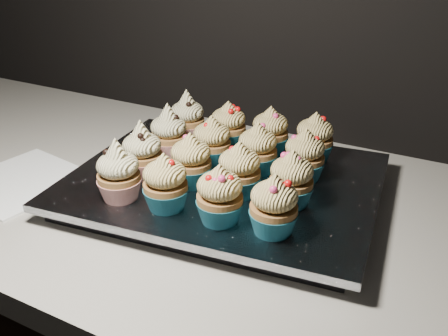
# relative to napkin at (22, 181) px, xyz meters

# --- Properties ---
(worktop) EXTENTS (2.44, 0.64, 0.04)m
(worktop) POSITION_rel_napkin_xyz_m (0.42, 0.11, -0.02)
(worktop) COLOR beige
(worktop) RESTS_ON cabinet
(napkin) EXTENTS (0.21, 0.21, 0.00)m
(napkin) POSITION_rel_napkin_xyz_m (0.00, 0.00, 0.00)
(napkin) COLOR white
(napkin) RESTS_ON worktop
(baking_tray) EXTENTS (0.47, 0.38, 0.02)m
(baking_tray) POSITION_rel_napkin_xyz_m (0.32, 0.12, 0.01)
(baking_tray) COLOR black
(baking_tray) RESTS_ON worktop
(foil_lining) EXTENTS (0.51, 0.42, 0.01)m
(foil_lining) POSITION_rel_napkin_xyz_m (0.32, 0.12, 0.03)
(foil_lining) COLOR silver
(foil_lining) RESTS_ON baking_tray
(cupcake_0) EXTENTS (0.06, 0.06, 0.10)m
(cupcake_0) POSITION_rel_napkin_xyz_m (0.22, -0.01, 0.07)
(cupcake_0) COLOR #B02318
(cupcake_0) RESTS_ON foil_lining
(cupcake_1) EXTENTS (0.06, 0.06, 0.08)m
(cupcake_1) POSITION_rel_napkin_xyz_m (0.29, -0.00, 0.07)
(cupcake_1) COLOR #1B6C82
(cupcake_1) RESTS_ON foil_lining
(cupcake_2) EXTENTS (0.06, 0.06, 0.08)m
(cupcake_2) POSITION_rel_napkin_xyz_m (0.38, 0.00, 0.07)
(cupcake_2) COLOR #1B6C82
(cupcake_2) RESTS_ON foil_lining
(cupcake_3) EXTENTS (0.06, 0.06, 0.08)m
(cupcake_3) POSITION_rel_napkin_xyz_m (0.45, 0.01, 0.07)
(cupcake_3) COLOR #1B6C82
(cupcake_3) RESTS_ON foil_lining
(cupcake_4) EXTENTS (0.06, 0.06, 0.10)m
(cupcake_4) POSITION_rel_napkin_xyz_m (0.21, 0.06, 0.07)
(cupcake_4) COLOR #B02318
(cupcake_4) RESTS_ON foil_lining
(cupcake_5) EXTENTS (0.06, 0.06, 0.08)m
(cupcake_5) POSITION_rel_napkin_xyz_m (0.29, 0.08, 0.07)
(cupcake_5) COLOR #1B6C82
(cupcake_5) RESTS_ON foil_lining
(cupcake_6) EXTENTS (0.06, 0.06, 0.08)m
(cupcake_6) POSITION_rel_napkin_xyz_m (0.37, 0.08, 0.07)
(cupcake_6) COLOR #1B6C82
(cupcake_6) RESTS_ON foil_lining
(cupcake_7) EXTENTS (0.06, 0.06, 0.08)m
(cupcake_7) POSITION_rel_napkin_xyz_m (0.44, 0.09, 0.07)
(cupcake_7) COLOR #1B6C82
(cupcake_7) RESTS_ON foil_lining
(cupcake_8) EXTENTS (0.06, 0.06, 0.10)m
(cupcake_8) POSITION_rel_napkin_xyz_m (0.20, 0.15, 0.07)
(cupcake_8) COLOR #B02318
(cupcake_8) RESTS_ON foil_lining
(cupcake_9) EXTENTS (0.06, 0.06, 0.08)m
(cupcake_9) POSITION_rel_napkin_xyz_m (0.28, 0.15, 0.07)
(cupcake_9) COLOR #1B6C82
(cupcake_9) RESTS_ON foil_lining
(cupcake_10) EXTENTS (0.06, 0.06, 0.08)m
(cupcake_10) POSITION_rel_napkin_xyz_m (0.36, 0.16, 0.07)
(cupcake_10) COLOR #1B6C82
(cupcake_10) RESTS_ON foil_lining
(cupcake_11) EXTENTS (0.06, 0.06, 0.08)m
(cupcake_11) POSITION_rel_napkin_xyz_m (0.43, 0.17, 0.07)
(cupcake_11) COLOR #1B6C82
(cupcake_11) RESTS_ON foil_lining
(cupcake_12) EXTENTS (0.06, 0.06, 0.10)m
(cupcake_12) POSITION_rel_napkin_xyz_m (0.19, 0.22, 0.07)
(cupcake_12) COLOR #B02318
(cupcake_12) RESTS_ON foil_lining
(cupcake_13) EXTENTS (0.06, 0.06, 0.08)m
(cupcake_13) POSITION_rel_napkin_xyz_m (0.27, 0.23, 0.07)
(cupcake_13) COLOR #1B6C82
(cupcake_13) RESTS_ON foil_lining
(cupcake_14) EXTENTS (0.06, 0.06, 0.08)m
(cupcake_14) POSITION_rel_napkin_xyz_m (0.35, 0.24, 0.07)
(cupcake_14) COLOR #1B6C82
(cupcake_14) RESTS_ON foil_lining
(cupcake_15) EXTENTS (0.06, 0.06, 0.08)m
(cupcake_15) POSITION_rel_napkin_xyz_m (0.42, 0.25, 0.07)
(cupcake_15) COLOR #1B6C82
(cupcake_15) RESTS_ON foil_lining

